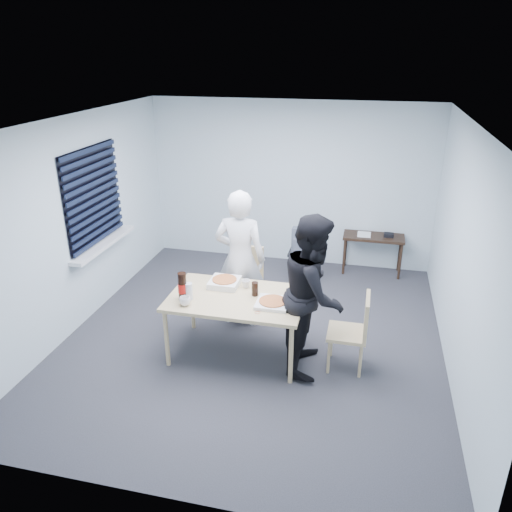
% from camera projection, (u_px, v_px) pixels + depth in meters
% --- Properties ---
extents(room, '(5.00, 5.00, 5.00)m').
position_uv_depth(room, '(96.00, 204.00, 6.45)').
color(room, '#2C2C31').
rests_on(room, ground).
extents(dining_table, '(1.51, 0.96, 0.74)m').
position_uv_depth(dining_table, '(237.00, 301.00, 5.61)').
color(dining_table, '#CAB381').
rests_on(dining_table, ground).
extents(chair_far, '(0.42, 0.42, 0.89)m').
position_uv_depth(chair_far, '(246.00, 275.00, 6.65)').
color(chair_far, '#CAB381').
rests_on(chair_far, ground).
extents(chair_right, '(0.42, 0.42, 0.89)m').
position_uv_depth(chair_right, '(355.00, 328.00, 5.41)').
color(chair_right, '#CAB381').
rests_on(chair_right, ground).
extents(person_white, '(0.65, 0.42, 1.77)m').
position_uv_depth(person_white, '(240.00, 259.00, 6.20)').
color(person_white, silver).
rests_on(person_white, ground).
extents(person_black, '(0.47, 0.86, 1.77)m').
position_uv_depth(person_black, '(314.00, 294.00, 5.33)').
color(person_black, black).
rests_on(person_black, ground).
extents(side_table, '(0.93, 0.41, 0.62)m').
position_uv_depth(side_table, '(373.00, 241.00, 7.75)').
color(side_table, black).
rests_on(side_table, ground).
extents(stool, '(0.34, 0.34, 0.48)m').
position_uv_depth(stool, '(300.00, 258.00, 7.53)').
color(stool, black).
rests_on(stool, ground).
extents(backpack, '(0.27, 0.20, 0.37)m').
position_uv_depth(backpack, '(301.00, 240.00, 7.41)').
color(backpack, '#555A62').
rests_on(backpack, stool).
extents(pizza_box_a, '(0.34, 0.34, 0.08)m').
position_uv_depth(pizza_box_a, '(225.00, 282.00, 5.84)').
color(pizza_box_a, white).
rests_on(pizza_box_a, dining_table).
extents(pizza_box_b, '(0.35, 0.35, 0.05)m').
position_uv_depth(pizza_box_b, '(273.00, 303.00, 5.41)').
color(pizza_box_b, white).
rests_on(pizza_box_b, dining_table).
extents(mug_a, '(0.17, 0.17, 0.10)m').
position_uv_depth(mug_a, '(185.00, 301.00, 5.39)').
color(mug_a, white).
rests_on(mug_a, dining_table).
extents(mug_b, '(0.10, 0.10, 0.09)m').
position_uv_depth(mug_b, '(246.00, 284.00, 5.78)').
color(mug_b, white).
rests_on(mug_b, dining_table).
extents(cola_glass, '(0.08, 0.08, 0.16)m').
position_uv_depth(cola_glass, '(255.00, 289.00, 5.59)').
color(cola_glass, black).
rests_on(cola_glass, dining_table).
extents(soda_bottle, '(0.10, 0.10, 0.32)m').
position_uv_depth(soda_bottle, '(182.00, 287.00, 5.48)').
color(soda_bottle, black).
rests_on(soda_bottle, dining_table).
extents(plastic_cups, '(0.09, 0.09, 0.20)m').
position_uv_depth(plastic_cups, '(189.00, 291.00, 5.49)').
color(plastic_cups, silver).
rests_on(plastic_cups, dining_table).
extents(rubber_band, '(0.06, 0.06, 0.00)m').
position_uv_depth(rubber_band, '(257.00, 313.00, 5.25)').
color(rubber_band, red).
rests_on(rubber_band, dining_table).
extents(papers, '(0.29, 0.33, 0.00)m').
position_uv_depth(papers, '(364.00, 234.00, 7.76)').
color(papers, white).
rests_on(papers, side_table).
extents(black_box, '(0.17, 0.15, 0.06)m').
position_uv_depth(black_box, '(389.00, 235.00, 7.66)').
color(black_box, black).
rests_on(black_box, side_table).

